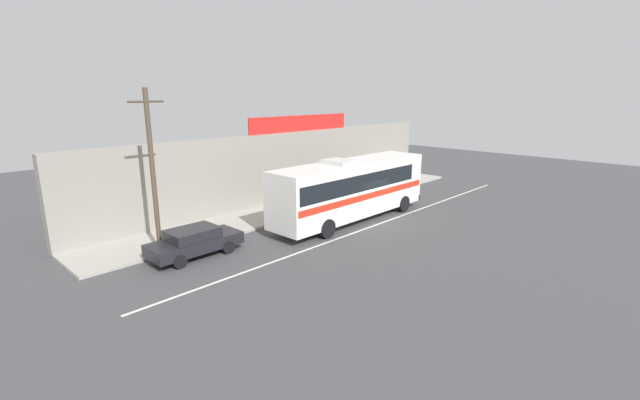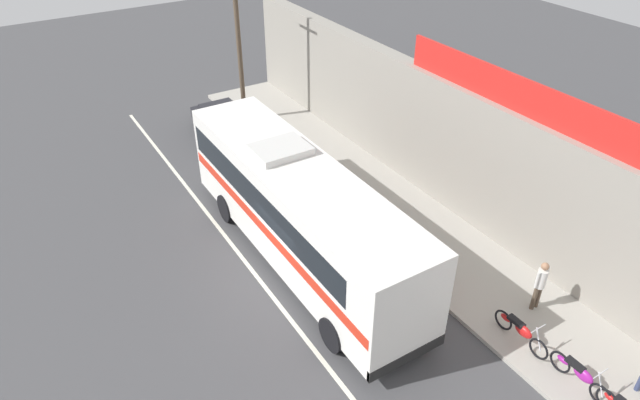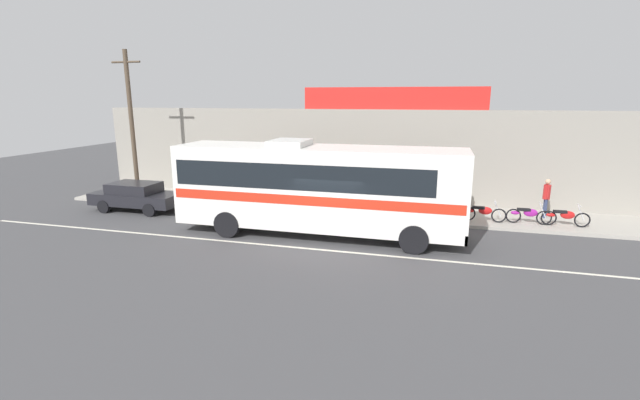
{
  "view_description": "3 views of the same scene",
  "coord_description": "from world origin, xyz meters",
  "px_view_note": "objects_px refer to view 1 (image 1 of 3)",
  "views": [
    {
      "loc": [
        -19.91,
        -14.98,
        7.47
      ],
      "look_at": [
        -2.62,
        1.61,
        1.47
      ],
      "focal_mm": 24.19,
      "sensor_mm": 36.0,
      "label": 1
    },
    {
      "loc": [
        12.05,
        -6.25,
        12.18
      ],
      "look_at": [
        -1.21,
        1.97,
        1.71
      ],
      "focal_mm": 31.34,
      "sensor_mm": 36.0,
      "label": 2
    },
    {
      "loc": [
        3.78,
        -15.41,
        5.39
      ],
      "look_at": [
        -0.81,
        1.6,
        1.27
      ],
      "focal_mm": 24.7,
      "sensor_mm": 36.0,
      "label": 3
    }
  ],
  "objects_px": {
    "motorcycle_green": "(385,183)",
    "pedestrian_far_left": "(352,178)",
    "parked_car": "(195,241)",
    "intercity_bus": "(351,187)",
    "motorcycle_red": "(373,186)",
    "pedestrian_far_right": "(379,172)",
    "utility_pole": "(153,170)",
    "motorcycle_purple": "(395,180)"
  },
  "relations": [
    {
      "from": "utility_pole",
      "to": "pedestrian_far_left",
      "type": "relative_size",
      "value": 4.38
    },
    {
      "from": "intercity_bus",
      "to": "pedestrian_far_left",
      "type": "bearing_deg",
      "value": 38.72
    },
    {
      "from": "motorcycle_purple",
      "to": "motorcycle_red",
      "type": "bearing_deg",
      "value": -177.49
    },
    {
      "from": "motorcycle_red",
      "to": "pedestrian_far_left",
      "type": "relative_size",
      "value": 1.09
    },
    {
      "from": "intercity_bus",
      "to": "pedestrian_far_right",
      "type": "relative_size",
      "value": 6.45
    },
    {
      "from": "intercity_bus",
      "to": "motorcycle_green",
      "type": "xyz_separation_m",
      "value": [
        8.4,
        3.42,
        -1.5
      ]
    },
    {
      "from": "utility_pole",
      "to": "pedestrian_far_left",
      "type": "xyz_separation_m",
      "value": [
        16.39,
        1.77,
        -2.9
      ]
    },
    {
      "from": "intercity_bus",
      "to": "utility_pole",
      "type": "height_order",
      "value": "utility_pole"
    },
    {
      "from": "motorcycle_red",
      "to": "motorcycle_purple",
      "type": "height_order",
      "value": "same"
    },
    {
      "from": "utility_pole",
      "to": "motorcycle_purple",
      "type": "bearing_deg",
      "value": 1.34
    },
    {
      "from": "intercity_bus",
      "to": "motorcycle_green",
      "type": "bearing_deg",
      "value": 22.17
    },
    {
      "from": "motorcycle_purple",
      "to": "pedestrian_far_right",
      "type": "distance_m",
      "value": 1.51
    },
    {
      "from": "intercity_bus",
      "to": "parked_car",
      "type": "relative_size",
      "value": 2.61
    },
    {
      "from": "motorcycle_purple",
      "to": "pedestrian_far_right",
      "type": "height_order",
      "value": "pedestrian_far_right"
    },
    {
      "from": "motorcycle_purple",
      "to": "intercity_bus",
      "type": "bearing_deg",
      "value": -160.7
    },
    {
      "from": "utility_pole",
      "to": "motorcycle_purple",
      "type": "xyz_separation_m",
      "value": [
        20.3,
        0.47,
        -3.48
      ]
    },
    {
      "from": "intercity_bus",
      "to": "motorcycle_red",
      "type": "relative_size",
      "value": 6.02
    },
    {
      "from": "pedestrian_far_left",
      "to": "motorcycle_purple",
      "type": "bearing_deg",
      "value": -18.31
    },
    {
      "from": "parked_car",
      "to": "pedestrian_far_left",
      "type": "xyz_separation_m",
      "value": [
        15.38,
        3.22,
        0.41
      ]
    },
    {
      "from": "intercity_bus",
      "to": "pedestrian_far_left",
      "type": "distance_m",
      "value": 7.62
    },
    {
      "from": "parked_car",
      "to": "motorcycle_green",
      "type": "distance_m",
      "value": 17.98
    },
    {
      "from": "utility_pole",
      "to": "motorcycle_red",
      "type": "bearing_deg",
      "value": 1.12
    },
    {
      "from": "motorcycle_purple",
      "to": "pedestrian_far_right",
      "type": "bearing_deg",
      "value": 111.16
    },
    {
      "from": "intercity_bus",
      "to": "pedestrian_far_right",
      "type": "distance_m",
      "value": 10.48
    },
    {
      "from": "motorcycle_red",
      "to": "motorcycle_purple",
      "type": "distance_m",
      "value": 3.24
    },
    {
      "from": "parked_car",
      "to": "pedestrian_far_left",
      "type": "bearing_deg",
      "value": 11.84
    },
    {
      "from": "motorcycle_green",
      "to": "pedestrian_far_left",
      "type": "relative_size",
      "value": 1.06
    },
    {
      "from": "pedestrian_far_right",
      "to": "utility_pole",
      "type": "bearing_deg",
      "value": -174.91
    },
    {
      "from": "utility_pole",
      "to": "pedestrian_far_right",
      "type": "height_order",
      "value": "utility_pole"
    },
    {
      "from": "intercity_bus",
      "to": "utility_pole",
      "type": "distance_m",
      "value": 11.08
    },
    {
      "from": "parked_car",
      "to": "pedestrian_far_left",
      "type": "relative_size",
      "value": 2.51
    },
    {
      "from": "pedestrian_far_right",
      "to": "motorcycle_red",
      "type": "bearing_deg",
      "value": -152.42
    },
    {
      "from": "pedestrian_far_left",
      "to": "pedestrian_far_right",
      "type": "bearing_deg",
      "value": -0.08
    },
    {
      "from": "parked_car",
      "to": "motorcycle_red",
      "type": "height_order",
      "value": "parked_car"
    },
    {
      "from": "intercity_bus",
      "to": "motorcycle_purple",
      "type": "height_order",
      "value": "intercity_bus"
    },
    {
      "from": "motorcycle_red",
      "to": "intercity_bus",
      "type": "bearing_deg",
      "value": -153.38
    },
    {
      "from": "intercity_bus",
      "to": "motorcycle_red",
      "type": "xyz_separation_m",
      "value": [
        6.57,
        3.29,
        -1.5
      ]
    },
    {
      "from": "utility_pole",
      "to": "pedestrian_far_left",
      "type": "bearing_deg",
      "value": 6.16
    },
    {
      "from": "intercity_bus",
      "to": "utility_pole",
      "type": "xyz_separation_m",
      "value": [
        -10.49,
        2.96,
        1.98
      ]
    },
    {
      "from": "utility_pole",
      "to": "motorcycle_green",
      "type": "distance_m",
      "value": 19.21
    },
    {
      "from": "intercity_bus",
      "to": "pedestrian_far_right",
      "type": "height_order",
      "value": "intercity_bus"
    },
    {
      "from": "parked_car",
      "to": "intercity_bus",
      "type": "bearing_deg",
      "value": -9.02
    }
  ]
}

